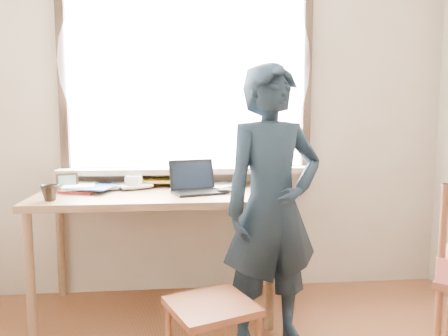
{
  "coord_description": "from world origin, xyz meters",
  "views": [
    {
      "loc": [
        -0.26,
        -1.25,
        1.32
      ],
      "look_at": [
        -0.04,
        0.95,
        1.06
      ],
      "focal_mm": 35.0,
      "sensor_mm": 36.0,
      "label": 1
    }
  ],
  "objects": [
    {
      "name": "work_chair",
      "position": [
        -0.11,
        0.81,
        0.34
      ],
      "size": [
        0.5,
        0.49,
        0.4
      ],
      "color": "brown",
      "rests_on": "ground"
    },
    {
      "name": "desk",
      "position": [
        -0.43,
        1.63,
        0.74
      ],
      "size": [
        1.53,
        0.77,
        0.82
      ],
      "color": "brown",
      "rests_on": "ground"
    },
    {
      "name": "mouse",
      "position": [
        0.02,
        1.53,
        0.84
      ],
      "size": [
        0.09,
        0.07,
        0.04
      ],
      "primitive_type": "ellipsoid",
      "color": "black",
      "rests_on": "desk"
    },
    {
      "name": "room_shell",
      "position": [
        -0.02,
        0.2,
        1.64
      ],
      "size": [
        3.52,
        4.02,
        2.61
      ],
      "color": "#B4A591",
      "rests_on": "ground"
    },
    {
      "name": "desk_clutter",
      "position": [
        -0.76,
        1.84,
        0.84
      ],
      "size": [
        0.78,
        0.46,
        0.05
      ],
      "color": "#A1231D",
      "rests_on": "desk"
    },
    {
      "name": "person",
      "position": [
        0.25,
        1.12,
        0.81
      ],
      "size": [
        0.67,
        0.52,
        1.61
      ],
      "primitive_type": "imported",
      "rotation": [
        0.0,
        0.0,
        0.25
      ],
      "color": "black",
      "rests_on": "ground"
    },
    {
      "name": "picture_frame",
      "position": [
        -1.02,
        1.73,
        0.88
      ],
      "size": [
        0.14,
        0.06,
        0.11
      ],
      "color": "black",
      "rests_on": "desk"
    },
    {
      "name": "book_b",
      "position": [
        -0.04,
        1.86,
        0.83
      ],
      "size": [
        0.32,
        0.32,
        0.02
      ],
      "primitive_type": "imported",
      "rotation": [
        0.0,
        0.0,
        -0.83
      ],
      "color": "white",
      "rests_on": "desk"
    },
    {
      "name": "laptop",
      "position": [
        -0.17,
        1.59,
        0.87
      ],
      "size": [
        0.37,
        0.33,
        0.21
      ],
      "color": "black",
      "rests_on": "desk"
    },
    {
      "name": "mug_dark",
      "position": [
        -1.04,
        1.39,
        0.87
      ],
      "size": [
        0.13,
        0.13,
        0.1
      ],
      "primitive_type": "imported",
      "rotation": [
        0.0,
        0.0,
        -0.25
      ],
      "color": "black",
      "rests_on": "desk"
    },
    {
      "name": "mug_white",
      "position": [
        -0.58,
        1.76,
        0.87
      ],
      "size": [
        0.17,
        0.17,
        0.1
      ],
      "primitive_type": "imported",
      "rotation": [
        0.0,
        0.0,
        0.72
      ],
      "color": "white",
      "rests_on": "desk"
    },
    {
      "name": "book_a",
      "position": [
        -0.86,
        1.82,
        0.83
      ],
      "size": [
        0.19,
        0.25,
        0.02
      ],
      "primitive_type": "imported",
      "rotation": [
        0.0,
        0.0,
        0.01
      ],
      "color": "white",
      "rests_on": "desk"
    }
  ]
}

